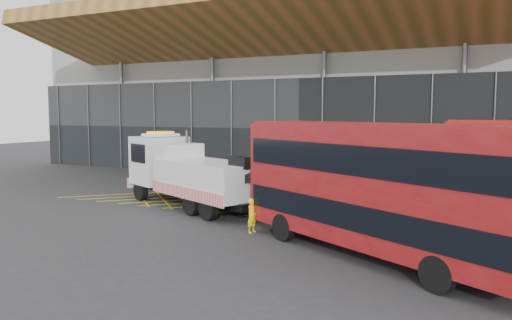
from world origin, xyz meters
The scene contains 6 objects.
ground_plane centered at (0.00, 0.00, 0.00)m, with size 120.00×120.00×0.00m, color #2C2C2E.
road_markings centered at (4.00, 0.00, 0.01)m, with size 24.76×7.16×0.01m.
construction_building centered at (1.92, 18.40, 8.98)m, with size 55.00×23.97×18.00m.
recovery_truck centered at (0.62, -2.42, 1.95)m, with size 11.63×6.97×4.22m.
bus_towed centered at (12.36, -7.88, 2.73)m, with size 11.86×8.33×4.91m.
worker centered at (6.62, -6.37, 0.76)m, with size 0.55×0.36×1.51m, color yellow.
Camera 1 is at (16.21, -25.79, 5.28)m, focal length 35.00 mm.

